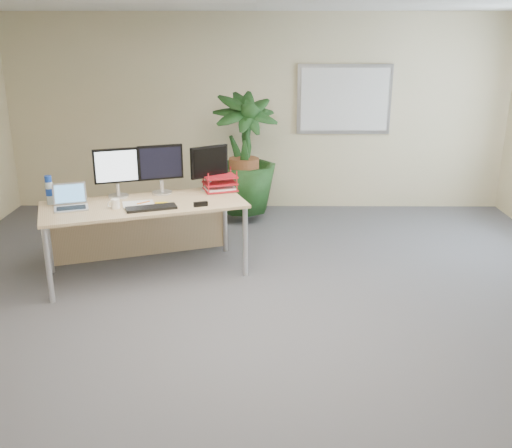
{
  "coord_description": "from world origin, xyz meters",
  "views": [
    {
      "loc": [
        0.04,
        -4.05,
        2.41
      ],
      "look_at": [
        0.01,
        0.35,
        0.94
      ],
      "focal_mm": 40.0,
      "sensor_mm": 36.0,
      "label": 1
    }
  ],
  "objects_px": {
    "floor_plant": "(244,167)",
    "monitor_left": "(117,170)",
    "desk": "(143,216)",
    "monitor_right": "(161,166)",
    "laptop": "(71,202)"
  },
  "relations": [
    {
      "from": "monitor_left",
      "to": "monitor_right",
      "type": "bearing_deg",
      "value": 17.11
    },
    {
      "from": "floor_plant",
      "to": "monitor_left",
      "type": "distance_m",
      "value": 2.06
    },
    {
      "from": "desk",
      "to": "floor_plant",
      "type": "bearing_deg",
      "value": 59.49
    },
    {
      "from": "floor_plant",
      "to": "monitor_right",
      "type": "height_order",
      "value": "floor_plant"
    },
    {
      "from": "monitor_right",
      "to": "floor_plant",
      "type": "bearing_deg",
      "value": 59.78
    },
    {
      "from": "monitor_right",
      "to": "laptop",
      "type": "distance_m",
      "value": 1.0
    },
    {
      "from": "floor_plant",
      "to": "monitor_left",
      "type": "relative_size",
      "value": 2.91
    },
    {
      "from": "desk",
      "to": "monitor_left",
      "type": "bearing_deg",
      "value": 154.81
    },
    {
      "from": "desk",
      "to": "monitor_right",
      "type": "height_order",
      "value": "monitor_right"
    },
    {
      "from": "monitor_left",
      "to": "floor_plant",
      "type": "bearing_deg",
      "value": 50.99
    },
    {
      "from": "laptop",
      "to": "monitor_left",
      "type": "bearing_deg",
      "value": 45.66
    },
    {
      "from": "floor_plant",
      "to": "monitor_right",
      "type": "distance_m",
      "value": 1.7
    },
    {
      "from": "laptop",
      "to": "desk",
      "type": "bearing_deg",
      "value": 21.75
    },
    {
      "from": "desk",
      "to": "floor_plant",
      "type": "distance_m",
      "value": 1.99
    },
    {
      "from": "laptop",
      "to": "monitor_right",
      "type": "bearing_deg",
      "value": 32.63
    }
  ]
}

